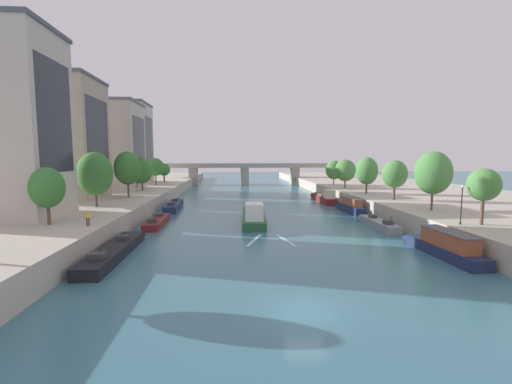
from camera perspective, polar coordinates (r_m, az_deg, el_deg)
ground_plane at (r=23.09m, az=8.15°, el=-18.86°), size 400.00×400.00×0.00m
quay_left at (r=82.09m, az=-26.32°, el=-0.63°), size 36.00×170.00×2.53m
quay_right at (r=85.96m, az=23.88°, el=-0.26°), size 36.00×170.00×2.53m
barge_midriver at (r=52.62m, az=-0.38°, el=-3.65°), size 4.22×19.62×3.33m
wake_behind_barge at (r=40.55m, az=2.29°, el=-7.89°), size 5.59×6.04×0.03m
moored_boat_left_end at (r=36.58m, az=-22.33°, el=-8.99°), size 2.46×14.69×2.14m
moored_boat_left_second at (r=51.10m, az=-15.97°, el=-4.67°), size 2.27×10.65×2.06m
moored_boat_left_downstream at (r=65.98m, az=-13.36°, el=-2.17°), size 2.74×13.46×2.31m
moored_boat_right_lone at (r=38.41m, az=28.70°, el=-7.75°), size 2.58×11.07×2.60m
moored_boat_right_gap_after at (r=50.16m, az=19.48°, el=-4.93°), size 1.95×10.63×2.14m
moored_boat_right_second at (r=62.03m, az=15.28°, el=-2.29°), size 1.96×10.18×2.61m
moored_boat_right_upstream at (r=75.24m, az=11.13°, el=-0.92°), size 2.45×13.71×3.02m
tree_left_midway at (r=41.99m, az=-31.15°, el=0.60°), size 3.46×3.46×6.02m
tree_left_past_mid at (r=53.62m, az=-24.97°, el=2.74°), size 4.80×4.80×7.76m
tree_left_second at (r=64.70m, az=-20.39°, el=3.70°), size 4.54×4.54×8.04m
tree_left_far at (r=77.19m, az=-18.26°, el=3.32°), size 4.27×4.27×6.83m
tree_left_third at (r=90.11m, az=-16.20°, el=3.97°), size 4.23×4.23×6.76m
tree_left_nearest at (r=101.69m, az=-14.91°, el=3.59°), size 3.48×3.48×5.25m
tree_right_third at (r=43.06m, az=33.39°, el=0.97°), size 3.24×3.24×5.90m
tree_right_by_lamp at (r=51.44m, az=27.15°, el=2.81°), size 4.69×4.69×7.81m
tree_right_midway at (r=60.95m, az=21.86°, el=2.74°), size 4.03×4.03×6.54m
tree_right_distant at (r=69.88m, az=17.80°, el=3.32°), size 4.09×4.09×7.03m
tree_right_far at (r=81.40m, az=14.48°, el=3.47°), size 4.66×4.66×6.49m
tree_right_past_mid at (r=90.21m, az=12.72°, el=3.55°), size 4.22×4.22×6.14m
lamppost_right_bank at (r=42.13m, az=30.74°, el=-1.55°), size 0.28×0.28×4.15m
building_left_middle at (r=66.62m, az=-29.00°, el=7.70°), size 11.31×11.99×20.21m
building_left_far_end at (r=82.14m, az=-24.03°, el=6.97°), size 16.25×11.82×18.87m
building_left_tall at (r=100.97m, az=-20.22°, el=7.57°), size 10.78×13.27×21.58m
bridge_far at (r=120.75m, az=-1.90°, el=3.46°), size 59.38×4.40×7.35m
person_on_quay at (r=39.61m, az=-25.96°, el=-3.72°), size 0.45×0.36×1.62m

